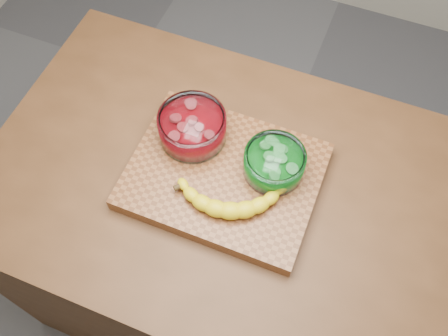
% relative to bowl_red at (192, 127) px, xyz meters
% --- Properties ---
extents(ground, '(3.50, 3.50, 0.00)m').
position_rel_bowl_red_xyz_m(ground, '(0.11, -0.07, -0.98)').
color(ground, '#5D5D61').
rests_on(ground, ground).
extents(counter, '(1.20, 0.80, 0.90)m').
position_rel_bowl_red_xyz_m(counter, '(0.11, -0.07, -0.53)').
color(counter, '#502F18').
rests_on(counter, ground).
extents(cutting_board, '(0.45, 0.35, 0.04)m').
position_rel_bowl_red_xyz_m(cutting_board, '(0.11, -0.07, -0.06)').
color(cutting_board, brown).
rests_on(cutting_board, counter).
extents(bowl_red, '(0.17, 0.17, 0.08)m').
position_rel_bowl_red_xyz_m(bowl_red, '(0.00, 0.00, 0.00)').
color(bowl_red, white).
rests_on(bowl_red, cutting_board).
extents(bowl_green, '(0.14, 0.14, 0.07)m').
position_rel_bowl_red_xyz_m(bowl_green, '(0.22, -0.02, -0.00)').
color(bowl_green, white).
rests_on(bowl_green, cutting_board).
extents(banana, '(0.28, 0.17, 0.04)m').
position_rel_bowl_red_xyz_m(banana, '(0.14, -0.12, -0.02)').
color(banana, yellow).
rests_on(banana, cutting_board).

